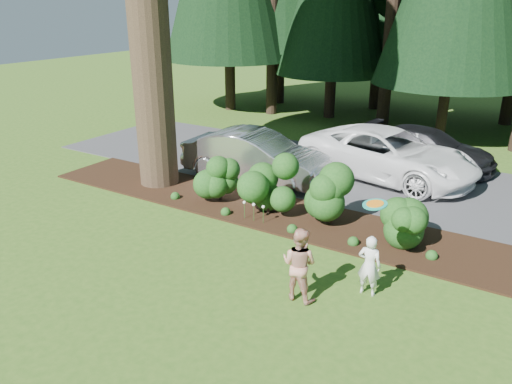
{
  "coord_description": "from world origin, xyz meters",
  "views": [
    {
      "loc": [
        6.3,
        -8.12,
        5.65
      ],
      "look_at": [
        0.32,
        1.51,
        1.3
      ],
      "focal_mm": 35.0,
      "sensor_mm": 36.0,
      "label": 1
    }
  ],
  "objects_px": {
    "child": "(369,265)",
    "frisbee": "(375,204)",
    "adult": "(299,264)",
    "car_white_suv": "(388,154)",
    "car_silver_wagon": "(256,156)",
    "car_dark_suv": "(427,148)"
  },
  "relations": [
    {
      "from": "child",
      "to": "frisbee",
      "type": "bearing_deg",
      "value": -76.29
    },
    {
      "from": "car_silver_wagon",
      "to": "car_white_suv",
      "type": "relative_size",
      "value": 0.83
    },
    {
      "from": "car_dark_suv",
      "to": "child",
      "type": "xyz_separation_m",
      "value": [
        1.16,
        -9.16,
        -0.06
      ]
    },
    {
      "from": "child",
      "to": "adult",
      "type": "bearing_deg",
      "value": 34.18
    },
    {
      "from": "adult",
      "to": "child",
      "type": "bearing_deg",
      "value": -140.58
    },
    {
      "from": "child",
      "to": "adult",
      "type": "distance_m",
      "value": 1.45
    },
    {
      "from": "adult",
      "to": "frisbee",
      "type": "relative_size",
      "value": 3.06
    },
    {
      "from": "child",
      "to": "adult",
      "type": "relative_size",
      "value": 0.85
    },
    {
      "from": "car_silver_wagon",
      "to": "frisbee",
      "type": "xyz_separation_m",
      "value": [
        5.51,
        -4.32,
        0.98
      ]
    },
    {
      "from": "adult",
      "to": "car_dark_suv",
      "type": "bearing_deg",
      "value": -88.26
    },
    {
      "from": "car_silver_wagon",
      "to": "car_dark_suv",
      "type": "xyz_separation_m",
      "value": [
        4.48,
        4.45,
        -0.13
      ]
    },
    {
      "from": "car_silver_wagon",
      "to": "car_white_suv",
      "type": "bearing_deg",
      "value": -58.63
    },
    {
      "from": "car_silver_wagon",
      "to": "car_dark_suv",
      "type": "distance_m",
      "value": 6.31
    },
    {
      "from": "car_dark_suv",
      "to": "adult",
      "type": "xyz_separation_m",
      "value": [
        0.02,
        -10.04,
        0.06
      ]
    },
    {
      "from": "car_dark_suv",
      "to": "frisbee",
      "type": "distance_m",
      "value": 8.9
    },
    {
      "from": "car_silver_wagon",
      "to": "frisbee",
      "type": "height_order",
      "value": "frisbee"
    },
    {
      "from": "car_silver_wagon",
      "to": "child",
      "type": "bearing_deg",
      "value": -132.81
    },
    {
      "from": "child",
      "to": "frisbee",
      "type": "xyz_separation_m",
      "value": [
        -0.12,
        0.39,
        1.18
      ]
    },
    {
      "from": "car_dark_suv",
      "to": "frisbee",
      "type": "xyz_separation_m",
      "value": [
        1.04,
        -8.77,
        1.11
      ]
    },
    {
      "from": "car_white_suv",
      "to": "frisbee",
      "type": "xyz_separation_m",
      "value": [
        1.86,
        -6.81,
        0.97
      ]
    },
    {
      "from": "car_silver_wagon",
      "to": "adult",
      "type": "relative_size",
      "value": 3.21
    },
    {
      "from": "car_silver_wagon",
      "to": "child",
      "type": "xyz_separation_m",
      "value": [
        5.64,
        -4.71,
        -0.19
      ]
    }
  ]
}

